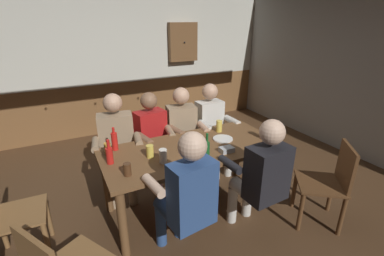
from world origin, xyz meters
The scene contains 26 objects.
ground_plane centered at (0.00, 0.00, 0.00)m, with size 6.73×6.73×0.00m, color #4C331E.
back_wall_upper centered at (0.00, 2.64, 1.74)m, with size 5.61×0.12×1.65m, color beige.
back_wall_wainscot centered at (0.00, 2.64, 0.46)m, with size 5.61×0.12×0.91m, color brown.
side_wall_concrete centered at (2.86, 0.00, 1.28)m, with size 0.12×5.15×2.56m, color gray.
dining_table centered at (0.00, -0.07, 0.64)m, with size 1.88×0.86×0.74m.
person_0 centered at (-0.65, 0.58, 0.67)m, with size 0.57×0.58×1.23m.
person_1 centered at (-0.20, 0.59, 0.66)m, with size 0.54×0.57×1.19m.
person_2 centered at (0.20, 0.58, 0.66)m, with size 0.54×0.58×1.20m.
person_3 centered at (0.63, 0.57, 0.66)m, with size 0.49×0.53×1.21m.
person_4 centered at (-0.39, -0.72, 0.69)m, with size 0.53×0.56×1.26m.
person_5 centered at (0.37, -0.74, 0.68)m, with size 0.53×0.55×1.23m.
chair_empty_near_left centered at (1.11, -0.92, 0.48)m, with size 0.62×0.62×0.88m.
chair_empty_far_end centered at (-1.73, -0.02, 0.48)m, with size 0.45×0.45×0.88m.
table_candle centered at (-0.13, -0.14, 0.78)m, with size 0.04×0.04×0.08m, color #F9E08C.
condiment_caddy centered at (0.26, -0.32, 0.77)m, with size 0.14×0.10×0.05m, color #B2B7BC.
plate_0 centered at (0.39, -0.05, 0.75)m, with size 0.22×0.22×0.01m, color white.
bottle_0 centered at (-0.84, -0.02, 0.83)m, with size 0.06×0.06×0.24m.
bottle_1 centered at (0.00, -0.37, 0.84)m, with size 0.05×0.05×0.27m.
bottle_2 centered at (-0.73, 0.24, 0.84)m, with size 0.06×0.06×0.25m.
pint_glass_0 centered at (-0.39, -0.23, 0.81)m, with size 0.08×0.08×0.13m, color white.
pint_glass_1 centered at (-0.46, -0.08, 0.80)m, with size 0.07×0.07×0.13m, color #E5C64C.
pint_glass_2 centered at (-0.82, 0.18, 0.80)m, with size 0.07×0.07×0.12m, color gold.
pint_glass_3 centered at (0.82, -0.23, 0.82)m, with size 0.08×0.08×0.15m, color #4C2D19.
pint_glass_4 centered at (0.48, 0.17, 0.81)m, with size 0.07×0.07×0.14m, color #E5C64C.
pint_glass_5 centered at (-0.75, -0.31, 0.80)m, with size 0.07×0.07×0.11m, color #4C2D19.
wall_dart_cabinet centered at (1.12, 2.51, 1.58)m, with size 0.56×0.15×0.70m.
Camera 1 is at (-1.18, -2.38, 2.00)m, focal length 25.65 mm.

